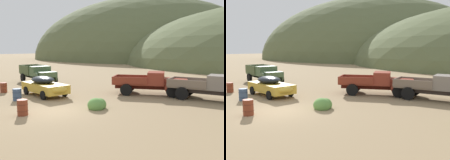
% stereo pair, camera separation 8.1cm
% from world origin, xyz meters
% --- Properties ---
extents(ground_plane, '(300.00, 300.00, 0.00)m').
position_xyz_m(ground_plane, '(0.00, 0.00, 0.00)').
color(ground_plane, '#937A56').
extents(hill_far_left, '(86.96, 66.55, 44.33)m').
position_xyz_m(hill_far_left, '(-28.88, 73.59, 0.00)').
color(hill_far_left, '#56603D').
rests_on(hill_far_left, ground).
extents(truck_weathered_green, '(6.29, 3.91, 1.91)m').
position_xyz_m(truck_weathered_green, '(-10.24, 8.14, 1.02)').
color(truck_weathered_green, '#232B1B').
rests_on(truck_weathered_green, ground).
extents(car_faded_yellow, '(5.21, 2.96, 1.57)m').
position_xyz_m(car_faded_yellow, '(-4.12, 3.30, 0.82)').
color(car_faded_yellow, gold).
rests_on(car_faded_yellow, ground).
extents(truck_rust_red, '(6.29, 3.81, 1.89)m').
position_xyz_m(truck_rust_red, '(3.25, 8.45, 0.99)').
color(truck_rust_red, '#42140D').
rests_on(truck_rust_red, ground).
extents(truck_primer_gray, '(6.02, 2.38, 1.89)m').
position_xyz_m(truck_primer_gray, '(7.96, 8.55, 1.00)').
color(truck_primer_gray, '#3D322D').
rests_on(truck_primer_gray, ground).
extents(oil_drum_spare, '(0.61, 0.61, 0.86)m').
position_xyz_m(oil_drum_spare, '(-8.36, 2.40, 0.43)').
color(oil_drum_spare, brown).
rests_on(oil_drum_spare, ground).
extents(oil_drum_by_truck, '(0.66, 0.66, 0.88)m').
position_xyz_m(oil_drum_by_truck, '(-4.54, 0.90, 0.44)').
color(oil_drum_by_truck, '#384C6B').
rests_on(oil_drum_by_truck, ground).
extents(oil_drum_foreground, '(0.63, 0.63, 0.92)m').
position_xyz_m(oil_drum_foreground, '(-0.84, -1.53, 0.46)').
color(oil_drum_foreground, brown).
rests_on(oil_drum_foreground, ground).
extents(bush_near_barrel, '(1.13, 1.25, 0.91)m').
position_xyz_m(bush_near_barrel, '(1.90, 1.96, 0.24)').
color(bush_near_barrel, '#5B8E42').
rests_on(bush_near_barrel, ground).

